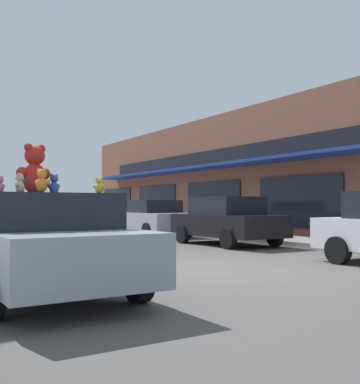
{
  "coord_description": "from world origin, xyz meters",
  "views": [
    {
      "loc": [
        -5.54,
        -7.94,
        1.3
      ],
      "look_at": [
        0.18,
        1.53,
        1.59
      ],
      "focal_mm": 45.0,
      "sensor_mm": 36.0,
      "label": 1
    }
  ],
  "objects": [
    {
      "name": "parked_car_far_center",
      "position": [
        3.77,
        4.54,
        0.79
      ],
      "size": [
        2.0,
        4.08,
        1.54
      ],
      "color": "black",
      "rests_on": "ground_plane"
    },
    {
      "name": "teddy_bear_orange",
      "position": [
        -3.89,
        -1.82,
        1.6
      ],
      "size": [
        0.2,
        0.22,
        0.31
      ],
      "rotation": [
        0.0,
        0.0,
        2.22
      ],
      "color": "orange",
      "rests_on": "plush_art_car"
    },
    {
      "name": "teddy_bear_teal",
      "position": [
        -3.99,
        -1.12,
        1.56
      ],
      "size": [
        0.15,
        0.15,
        0.23
      ],
      "rotation": [
        0.0,
        0.0,
        3.92
      ],
      "color": "teal",
      "rests_on": "plush_art_car"
    },
    {
      "name": "parked_car_far_right",
      "position": [
        3.77,
        9.64,
        0.76
      ],
      "size": [
        2.03,
        4.19,
        1.47
      ],
      "color": "#B7B7BC",
      "rests_on": "ground_plane"
    },
    {
      "name": "teddy_bear_cream",
      "position": [
        -4.05,
        -1.29,
        1.58
      ],
      "size": [
        0.16,
        0.2,
        0.27
      ],
      "rotation": [
        0.0,
        0.0,
        4.21
      ],
      "color": "beige",
      "rests_on": "plush_art_car"
    },
    {
      "name": "teddy_bear_yellow",
      "position": [
        -3.05,
        -1.62,
        1.56
      ],
      "size": [
        0.18,
        0.12,
        0.23
      ],
      "rotation": [
        0.0,
        0.0,
        2.85
      ],
      "color": "yellow",
      "rests_on": "plush_art_car"
    },
    {
      "name": "plush_art_car",
      "position": [
        -3.66,
        -0.71,
        0.77
      ],
      "size": [
        2.14,
        4.84,
        1.45
      ],
      "rotation": [
        0.0,
        0.0,
        0.02
      ],
      "color": "#8C999E",
      "rests_on": "ground_plane"
    },
    {
      "name": "ground_plane",
      "position": [
        0.0,
        0.0,
        0.0
      ],
      "size": [
        260.0,
        260.0,
        0.0
      ],
      "primitive_type": "plane",
      "color": "#514F4C"
    },
    {
      "name": "teddy_bear_blue",
      "position": [
        -3.37,
        -0.58,
        1.61
      ],
      "size": [
        0.24,
        0.18,
        0.32
      ],
      "rotation": [
        0.0,
        0.0,
        3.56
      ],
      "color": "blue",
      "rests_on": "plush_art_car"
    },
    {
      "name": "teddy_bear_giant",
      "position": [
        -3.69,
        -0.65,
        1.82
      ],
      "size": [
        0.58,
        0.39,
        0.76
      ],
      "rotation": [
        0.0,
        0.0,
        3.42
      ],
      "color": "red",
      "rests_on": "plush_art_car"
    },
    {
      "name": "teddy_bear_pink",
      "position": [
        -4.28,
        -1.18,
        1.57
      ],
      "size": [
        0.17,
        0.14,
        0.23
      ],
      "rotation": [
        0.0,
        0.0,
        3.7
      ],
      "color": "pink",
      "rests_on": "plush_art_car"
    }
  ]
}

